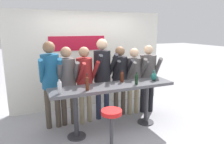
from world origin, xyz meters
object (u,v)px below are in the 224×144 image
person_left (67,78)px  person_far_right (148,72)px  person_center_right (120,74)px  wine_bottle_2 (136,79)px  tasting_table (114,92)px  wine_bottle_3 (87,83)px  person_right (134,74)px  wine_bottle_0 (60,87)px  decorative_vase (154,77)px  person_center (102,70)px  wine_bottle_1 (122,77)px  bar_stool (112,125)px  person_far_left (51,76)px  person_center_left (85,77)px

person_left → person_far_right: person_left is taller
person_center_right → wine_bottle_2: size_ratio=6.46×
tasting_table → wine_bottle_3: 0.66m
person_right → wine_bottle_0: person_right is taller
wine_bottle_0 → decorative_vase: wine_bottle_0 is taller
person_center_right → person_left: bearing=-178.8°
person_center → person_far_right: bearing=-7.8°
wine_bottle_1 → bar_stool: bearing=-124.7°
person_left → wine_bottle_0: 0.77m
wine_bottle_0 → person_far_right: bearing=16.6°
person_far_left → person_left: (0.33, 0.02, -0.08)m
person_left → wine_bottle_1: size_ratio=6.61×
wine_bottle_3 → person_far_right: bearing=20.7°
wine_bottle_1 → wine_bottle_2: bearing=-53.5°
wine_bottle_2 → person_right: bearing=64.9°
decorative_vase → person_left: bearing=161.2°
person_center → wine_bottle_2: 0.86m
tasting_table → person_right: 0.96m
person_center_right → decorative_vase: size_ratio=7.58×
person_center_left → wine_bottle_3: 0.67m
tasting_table → person_far_left: 1.31m
bar_stool → person_center_left: (-0.09, 1.26, 0.55)m
bar_stool → person_far_left: size_ratio=0.42×
tasting_table → person_far_right: person_far_right is taller
person_far_right → decorative_vase: 0.57m
tasting_table → person_right: person_right is taller
wine_bottle_3 → wine_bottle_0: bearing=-178.9°
person_far_left → wine_bottle_3: person_far_left is taller
person_center_right → wine_bottle_0: bearing=-153.2°
wine_bottle_1 → wine_bottle_3: wine_bottle_3 is taller
bar_stool → wine_bottle_1: 1.20m
person_left → person_center_right: size_ratio=1.02×
tasting_table → wine_bottle_0: 1.11m
wine_bottle_3 → person_center: bearing=52.3°
bar_stool → person_center: 1.51m
person_far_left → wine_bottle_0: person_far_left is taller
wine_bottle_2 → decorative_vase: (0.50, 0.12, -0.03)m
bar_stool → wine_bottle_2: (0.80, 0.60, 0.57)m
person_center_left → wine_bottle_1: bearing=-41.5°
person_center_left → person_far_right: size_ratio=1.01×
wine_bottle_1 → decorative_vase: size_ratio=1.17×
person_far_left → wine_bottle_0: (0.07, -0.70, -0.05)m
bar_stool → wine_bottle_1: wine_bottle_1 is taller
person_far_left → decorative_vase: bearing=-11.8°
person_right → wine_bottle_1: bearing=-144.1°
person_center_left → person_center: bearing=-2.9°
tasting_table → wine_bottle_0: wine_bottle_0 is taller
tasting_table → person_far_right: (1.13, 0.52, 0.22)m
wine_bottle_1 → decorative_vase: 0.71m
person_center → person_far_right: 1.16m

